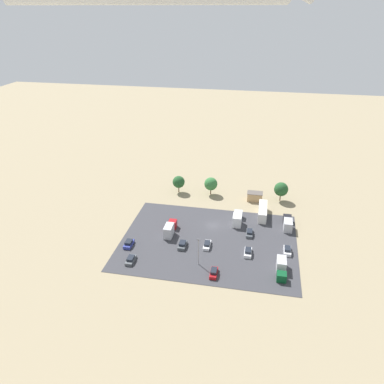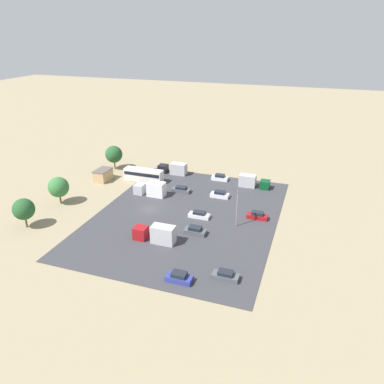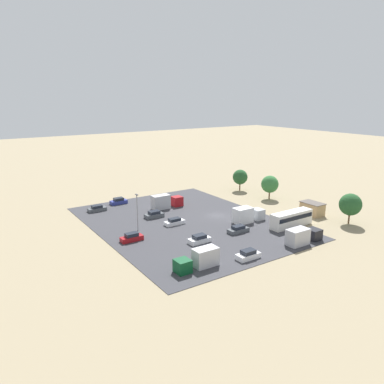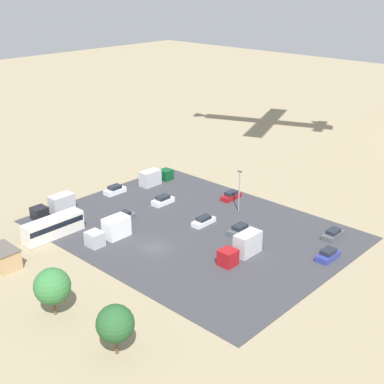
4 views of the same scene
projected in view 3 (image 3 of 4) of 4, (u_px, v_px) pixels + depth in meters
name	position (u px, v px, depth m)	size (l,w,h in m)	color
ground_plane	(217.00, 216.00, 86.47)	(400.00, 400.00, 0.00)	gray
parking_lot_surface	(185.00, 222.00, 81.82)	(49.26, 37.30, 0.08)	#38383D
shed_building	(312.00, 209.00, 86.78)	(5.23, 3.36, 2.98)	tan
bus	(291.00, 218.00, 78.85)	(2.61, 10.27, 3.24)	silver
parked_car_0	(132.00, 238.00, 71.14)	(1.72, 4.30, 1.58)	maroon
parked_car_1	(175.00, 222.00, 80.23)	(1.74, 4.47, 1.41)	silver
parked_car_2	(238.00, 230.00, 75.61)	(1.85, 4.50, 1.43)	#4C5156
parked_car_3	(199.00, 239.00, 70.32)	(1.93, 4.32, 1.56)	silver
parked_car_4	(119.00, 201.00, 95.55)	(1.98, 4.20, 1.60)	navy
parked_car_5	(97.00, 209.00, 89.56)	(1.87, 4.29, 1.44)	#4C5156
parked_car_6	(154.00, 215.00, 84.87)	(2.00, 4.27, 1.54)	#4C5156
parked_car_7	(248.00, 255.00, 63.42)	(1.92, 4.27, 1.57)	silver
parked_truck_0	(199.00, 259.00, 59.95)	(2.33, 7.60, 3.01)	#0C4723
parked_truck_1	(302.00, 236.00, 69.88)	(2.46, 7.90, 3.03)	black
parked_truck_2	(165.00, 202.00, 91.83)	(2.31, 8.05, 3.43)	maroon
parked_truck_3	(247.00, 215.00, 81.86)	(2.60, 7.55, 3.35)	#ADB2B7
tree_near_shed	(270.00, 184.00, 99.52)	(4.59, 4.59, 6.37)	brown
tree_apron_mid	(240.00, 177.00, 108.50)	(4.30, 4.30, 6.19)	brown
tree_apron_far	(350.00, 205.00, 79.97)	(4.74, 4.74, 6.72)	brown
light_pole_lot_centre	(137.00, 210.00, 75.76)	(0.90, 0.28, 7.71)	gray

